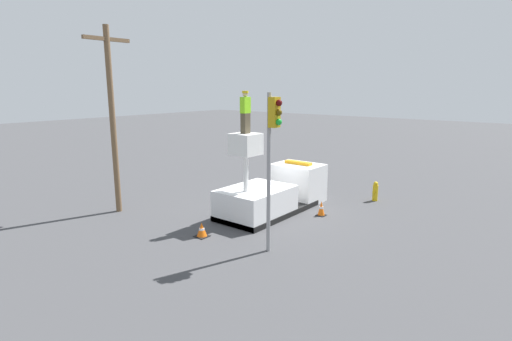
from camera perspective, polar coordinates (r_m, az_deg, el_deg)
ground_plane at (r=18.75m, az=1.71°, el=-6.01°), size 120.00×120.00×0.00m
bucket_truck at (r=18.85m, az=2.53°, el=-3.25°), size 6.04×2.45×3.85m
worker at (r=16.62m, az=-1.53°, el=8.32°), size 0.40×0.26×1.75m
traffic_light_pole at (r=13.45m, az=2.33°, el=4.10°), size 0.34×0.57×5.58m
fire_hydrant at (r=21.38m, az=16.67°, el=-2.87°), size 0.51×0.27×1.01m
traffic_cone_rear at (r=15.90m, az=-7.75°, el=-8.44°), size 0.50×0.50×0.57m
traffic_cone_curbside at (r=18.46m, az=9.31°, el=-5.40°), size 0.40×0.40×0.69m
utility_pole at (r=19.22m, az=-19.85°, el=7.48°), size 2.20×0.26×8.38m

